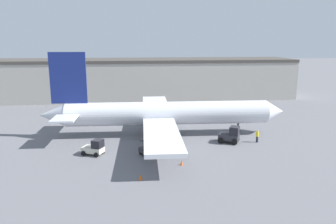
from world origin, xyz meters
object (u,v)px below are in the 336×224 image
(ground_crew_worker, at_px, (257,136))
(belt_loader_truck, at_px, (154,146))
(baggage_tug, at_px, (231,135))
(safety_cone_near, at_px, (182,163))
(pushback_tug, at_px, (94,148))
(airplane, at_px, (161,114))
(safety_cone_far, at_px, (140,177))

(ground_crew_worker, xyz_separation_m, belt_loader_truck, (-14.78, -2.94, -0.00))
(baggage_tug, xyz_separation_m, safety_cone_near, (-8.09, -7.59, -0.81))
(ground_crew_worker, xyz_separation_m, pushback_tug, (-22.27, -2.75, -0.05))
(baggage_tug, xyz_separation_m, belt_loader_truck, (-10.97, -3.14, -0.13))
(airplane, distance_m, safety_cone_near, 13.04)
(safety_cone_near, bearing_deg, pushback_tug, 155.91)
(baggage_tug, relative_size, safety_cone_far, 6.05)
(pushback_tug, xyz_separation_m, safety_cone_far, (5.52, -8.24, -0.63))
(baggage_tug, bearing_deg, pushback_tug, -142.05)
(airplane, distance_m, ground_crew_worker, 14.39)
(baggage_tug, relative_size, belt_loader_truck, 0.92)
(airplane, xyz_separation_m, safety_cone_far, (-3.55, -16.22, -3.01))
(airplane, relative_size, safety_cone_far, 67.19)
(pushback_tug, height_order, safety_cone_near, pushback_tug)
(baggage_tug, xyz_separation_m, pushback_tug, (-18.46, -2.95, -0.18))
(belt_loader_truck, xyz_separation_m, safety_cone_near, (2.88, -4.45, -0.68))
(belt_loader_truck, relative_size, safety_cone_near, 6.61)
(airplane, relative_size, safety_cone_near, 67.19)
(ground_crew_worker, distance_m, pushback_tug, 22.44)
(airplane, bearing_deg, baggage_tug, -26.40)
(baggage_tug, distance_m, safety_cone_far, 17.13)
(safety_cone_near, bearing_deg, airplane, 95.90)
(airplane, bearing_deg, ground_crew_worker, -19.85)
(ground_crew_worker, relative_size, belt_loader_truck, 0.49)
(airplane, bearing_deg, safety_cone_near, -82.32)
(ground_crew_worker, height_order, baggage_tug, baggage_tug)
(belt_loader_truck, bearing_deg, safety_cone_far, -141.33)
(airplane, height_order, pushback_tug, airplane)
(ground_crew_worker, height_order, safety_cone_near, ground_crew_worker)
(ground_crew_worker, bearing_deg, safety_cone_far, -117.36)
(pushback_tug, bearing_deg, airplane, 66.84)
(airplane, height_order, safety_cone_near, airplane)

